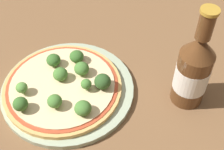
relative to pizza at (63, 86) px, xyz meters
name	(u,v)px	position (x,y,z in m)	size (l,w,h in m)	color
ground_plane	(68,91)	(0.01, 0.01, -0.02)	(3.00, 3.00, 0.00)	brown
plate	(65,89)	(0.00, 0.00, -0.01)	(0.28, 0.28, 0.01)	#A3B293
pizza	(63,86)	(0.00, 0.00, 0.00)	(0.25, 0.25, 0.01)	tan
broccoli_floret_0	(22,88)	(-0.06, -0.05, 0.02)	(0.02, 0.02, 0.03)	#7A9E5B
broccoli_floret_1	(82,69)	(0.03, 0.04, 0.02)	(0.03, 0.03, 0.03)	#7A9E5B
broccoli_floret_2	(60,74)	(-0.01, 0.01, 0.02)	(0.03, 0.03, 0.03)	#7A9E5B
broccoli_floret_3	(103,81)	(0.08, 0.02, 0.02)	(0.03, 0.03, 0.03)	#7A9E5B
broccoli_floret_4	(83,108)	(0.07, -0.05, 0.02)	(0.03, 0.03, 0.03)	#7A9E5B
broccoli_floret_5	(20,104)	(-0.04, -0.09, 0.02)	(0.03, 0.03, 0.03)	#7A9E5B
broccoli_floret_6	(53,60)	(-0.04, 0.04, 0.02)	(0.03, 0.03, 0.03)	#7A9E5B
broccoli_floret_7	(55,101)	(0.01, -0.06, 0.02)	(0.03, 0.03, 0.03)	#7A9E5B
broccoli_floret_8	(77,56)	(0.00, 0.07, 0.02)	(0.03, 0.03, 0.03)	#7A9E5B
broccoli_floret_9	(85,86)	(0.05, 0.00, 0.02)	(0.02, 0.02, 0.03)	#7A9E5B
beer_bottle	(193,70)	(0.25, 0.08, 0.06)	(0.07, 0.07, 0.23)	#563319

